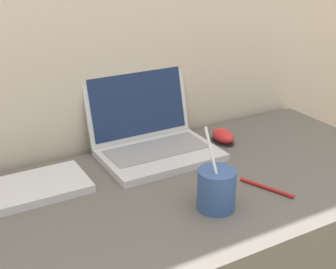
# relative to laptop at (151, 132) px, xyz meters

# --- Properties ---
(laptop) EXTENTS (0.32, 0.28, 0.25)m
(laptop) POSITION_rel_laptop_xyz_m (0.00, 0.00, 0.00)
(laptop) COLOR silver
(laptop) RESTS_ON desk
(drink_cup) EXTENTS (0.09, 0.09, 0.19)m
(drink_cup) POSITION_rel_laptop_xyz_m (-0.01, -0.34, -0.01)
(drink_cup) COLOR #33518C
(drink_cup) RESTS_ON desk
(computer_mouse) EXTENTS (0.06, 0.09, 0.04)m
(computer_mouse) POSITION_rel_laptop_xyz_m (0.22, -0.05, -0.04)
(computer_mouse) COLOR black
(computer_mouse) RESTS_ON desk
(pen) EXTENTS (0.06, 0.14, 0.01)m
(pen) POSITION_rel_laptop_xyz_m (0.14, -0.33, -0.05)
(pen) COLOR #A51E1E
(pen) RESTS_ON desk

